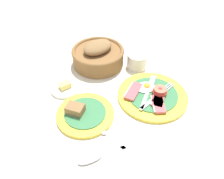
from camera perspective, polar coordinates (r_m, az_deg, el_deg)
The scene contains 8 objects.
ground_plane at distance 0.77m, azimuth 6.68°, elevation -3.94°, with size 3.00×3.00×0.00m, color beige.
breakfast_plate at distance 0.80m, azimuth 10.48°, elevation -1.38°, with size 0.25×0.25×0.04m.
bread_plate at distance 0.73m, azimuth -7.28°, elevation -6.21°, with size 0.19×0.19×0.04m.
sugar_cup at distance 0.91m, azimuth 6.62°, elevation 7.62°, with size 0.08×0.08×0.06m.
bread_basket at distance 0.92m, azimuth -3.66°, elevation 8.99°, with size 0.22×0.22×0.10m.
butter_dish at distance 0.83m, azimuth -12.09°, elevation 0.44°, with size 0.11×0.11×0.03m.
teaspoon_by_saucer at distance 0.68m, azimuth -1.99°, elevation -11.28°, with size 0.09×0.18×0.01m.
teaspoon_near_cup at distance 0.64m, azimuth -3.40°, elevation -16.92°, with size 0.19×0.03×0.01m.
Camera 1 is at (-0.30, -0.43, 0.56)m, focal length 35.00 mm.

